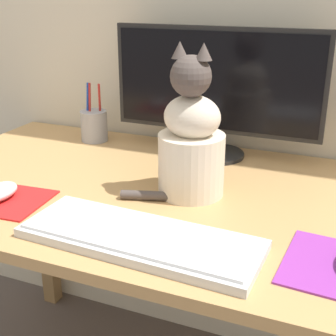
{
  "coord_description": "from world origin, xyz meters",
  "views": [
    {
      "loc": [
        0.38,
        -0.93,
        1.17
      ],
      "look_at": [
        0.05,
        -0.12,
        0.82
      ],
      "focal_mm": 50.0,
      "sensor_mm": 36.0,
      "label": 1
    }
  ],
  "objects_px": {
    "keyboard": "(140,237)",
    "cat": "(191,141)",
    "monitor": "(216,88)",
    "pen_cup": "(94,125)"
  },
  "relations": [
    {
      "from": "keyboard",
      "to": "cat",
      "type": "bearing_deg",
      "value": 89.93
    },
    {
      "from": "monitor",
      "to": "keyboard",
      "type": "xyz_separation_m",
      "value": [
        0.01,
        -0.51,
        -0.18
      ]
    },
    {
      "from": "monitor",
      "to": "keyboard",
      "type": "relative_size",
      "value": 1.24
    },
    {
      "from": "monitor",
      "to": "pen_cup",
      "type": "height_order",
      "value": "monitor"
    },
    {
      "from": "cat",
      "to": "pen_cup",
      "type": "xyz_separation_m",
      "value": [
        -0.41,
        0.26,
        -0.08
      ]
    },
    {
      "from": "cat",
      "to": "keyboard",
      "type": "bearing_deg",
      "value": -89.26
    },
    {
      "from": "keyboard",
      "to": "cat",
      "type": "height_order",
      "value": "cat"
    },
    {
      "from": "keyboard",
      "to": "cat",
      "type": "xyz_separation_m",
      "value": [
        0.01,
        0.25,
        0.12
      ]
    },
    {
      "from": "pen_cup",
      "to": "keyboard",
      "type": "bearing_deg",
      "value": -52.07
    },
    {
      "from": "monitor",
      "to": "cat",
      "type": "bearing_deg",
      "value": -84.76
    }
  ]
}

